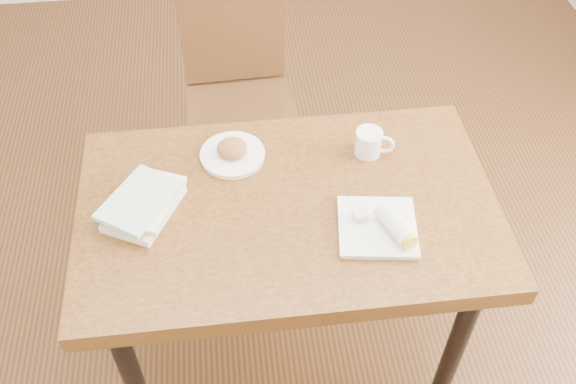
{
  "coord_description": "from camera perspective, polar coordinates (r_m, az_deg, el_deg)",
  "views": [
    {
      "loc": [
        -0.14,
        -1.2,
        2.11
      ],
      "look_at": [
        0.0,
        0.0,
        0.8
      ],
      "focal_mm": 40.0,
      "sensor_mm": 36.0,
      "label": 1
    }
  ],
  "objects": [
    {
      "name": "table",
      "position": [
        1.88,
        -0.0,
        -2.88
      ],
      "size": [
        1.19,
        0.73,
        0.75
      ],
      "color": "brown",
      "rests_on": "ground"
    },
    {
      "name": "ground",
      "position": [
        2.43,
        -0.0,
        -12.96
      ],
      "size": [
        4.0,
        5.0,
        0.01
      ],
      "primitive_type": "cube",
      "color": "#472814",
      "rests_on": "ground"
    },
    {
      "name": "book_stack",
      "position": [
        1.82,
        -12.69,
        -1.02
      ],
      "size": [
        0.25,
        0.28,
        0.06
      ],
      "color": "white",
      "rests_on": "table"
    },
    {
      "name": "plate_burrito",
      "position": [
        1.75,
        8.42,
        -3.02
      ],
      "size": [
        0.24,
        0.24,
        0.07
      ],
      "color": "white",
      "rests_on": "table"
    },
    {
      "name": "coffee_mug",
      "position": [
        1.95,
        7.28,
        4.42
      ],
      "size": [
        0.12,
        0.08,
        0.08
      ],
      "color": "white",
      "rests_on": "table"
    },
    {
      "name": "plate_scone",
      "position": [
        1.94,
        -4.97,
        3.52
      ],
      "size": [
        0.2,
        0.2,
        0.06
      ],
      "color": "white",
      "rests_on": "table"
    },
    {
      "name": "chair_far",
      "position": [
        2.56,
        -4.47,
        9.53
      ],
      "size": [
        0.44,
        0.44,
        0.95
      ],
      "color": "#4A2D15",
      "rests_on": "ground"
    }
  ]
}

